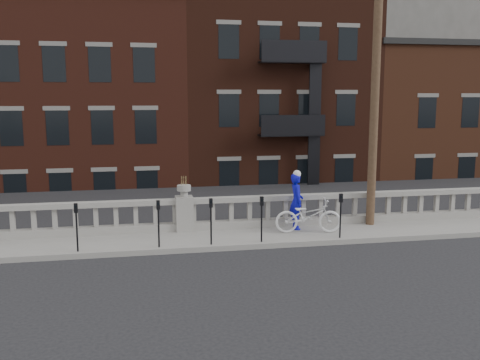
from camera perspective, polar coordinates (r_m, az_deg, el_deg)
The scene contains 13 objects.
ground at distance 13.59m, azimuth -4.44°, elevation -10.05°, with size 120.00×120.00×0.00m, color black.
sidewalk at distance 16.42m, azimuth -5.63°, elevation -6.41°, with size 32.00×2.20×0.15m, color gray.
balustrade at distance 17.20m, azimuth -5.95°, elevation -3.77°, with size 28.00×0.34×1.03m.
planter_pedestal at distance 17.16m, azimuth -5.97°, elevation -3.15°, with size 0.55×0.55×1.76m.
lower_level at distance 35.91m, azimuth -7.77°, elevation 6.07°, with size 80.00×44.00×20.80m.
utility_pole at distance 18.07m, azimuth 14.29°, elevation 11.30°, with size 1.60×0.28×10.00m.
parking_meter_a at distance 15.41m, azimuth -17.05°, elevation -4.28°, with size 0.10×0.09×1.36m.
parking_meter_b at distance 15.32m, azimuth -8.70°, elevation -4.05°, with size 0.10×0.09×1.36m.
parking_meter_c at distance 15.44m, azimuth -3.12°, elevation -3.86°, with size 0.10×0.09×1.36m.
parking_meter_d at distance 15.71m, azimuth 2.32°, elevation -3.63°, with size 0.10×0.09×1.36m.
parking_meter_e at distance 16.43m, azimuth 10.68°, elevation -3.22°, with size 0.10×0.09×1.36m.
bicycle at distance 16.96m, azimuth 7.28°, elevation -3.79°, with size 0.72×2.07×1.09m, color silver.
cyclist at distance 17.34m, azimuth 6.04°, elevation -2.27°, with size 0.66×0.43×1.81m, color #0B0BAA.
Camera 1 is at (-1.40, -12.77, 4.44)m, focal length 40.00 mm.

